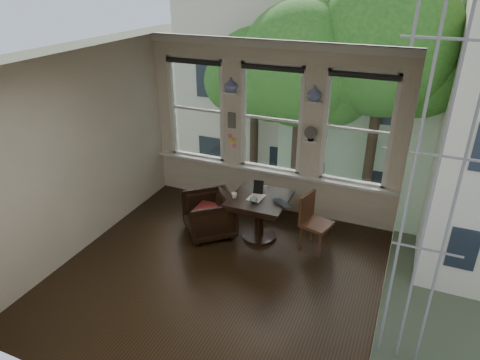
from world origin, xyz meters
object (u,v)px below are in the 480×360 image
at_px(side_chair_right, 317,224).
at_px(laptop, 279,204).
at_px(mug, 234,195).
at_px(armchair_left, 209,215).
at_px(table, 259,218).

xyz_separation_m(side_chair_right, laptop, (-0.56, -0.16, 0.30)).
relative_size(laptop, mug, 3.77).
bearing_deg(laptop, mug, -141.62).
bearing_deg(armchair_left, laptop, 53.48).
distance_m(table, laptop, 0.54).
relative_size(armchair_left, side_chair_right, 0.85).
xyz_separation_m(armchair_left, mug, (0.44, 0.05, 0.44)).
distance_m(laptop, mug, 0.74).
distance_m(table, mug, 0.58).
bearing_deg(armchair_left, side_chair_right, 57.32).
xyz_separation_m(table, armchair_left, (-0.81, -0.21, -0.02)).
distance_m(side_chair_right, mug, 1.36).
bearing_deg(side_chair_right, armchair_left, 114.09).
relative_size(table, mug, 9.95).
height_order(table, armchair_left, table).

